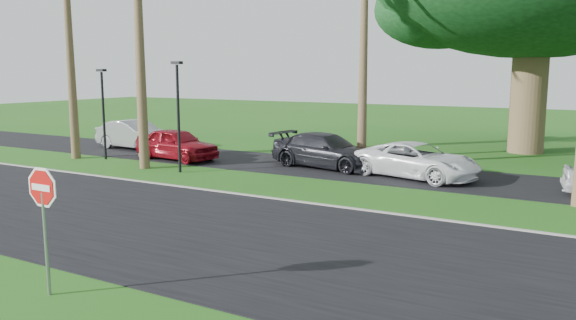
% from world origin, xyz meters
% --- Properties ---
extents(ground, '(120.00, 120.00, 0.00)m').
position_xyz_m(ground, '(0.00, 0.00, 0.00)').
color(ground, '#1F5715').
rests_on(ground, ground).
extents(road, '(120.00, 8.00, 0.02)m').
position_xyz_m(road, '(0.00, 2.00, 0.01)').
color(road, black).
rests_on(road, ground).
extents(parking_strip, '(120.00, 5.00, 0.02)m').
position_xyz_m(parking_strip, '(0.00, 12.50, 0.01)').
color(parking_strip, black).
rests_on(parking_strip, ground).
extents(curb, '(120.00, 0.12, 0.06)m').
position_xyz_m(curb, '(0.00, 6.05, 0.03)').
color(curb, gray).
rests_on(curb, ground).
extents(stop_sign_near, '(1.05, 0.07, 2.62)m').
position_xyz_m(stop_sign_near, '(0.50, -3.00, 1.77)').
color(stop_sign_near, gray).
rests_on(stop_sign_near, ground).
extents(streetlight_left, '(0.45, 0.25, 4.34)m').
position_xyz_m(streetlight_left, '(-11.50, 9.50, 2.50)').
color(streetlight_left, black).
rests_on(streetlight_left, ground).
extents(streetlight_right, '(0.45, 0.25, 4.64)m').
position_xyz_m(streetlight_right, '(-6.00, 8.50, 2.65)').
color(streetlight_right, black).
rests_on(streetlight_right, ground).
extents(car_silver, '(4.89, 2.08, 1.57)m').
position_xyz_m(car_silver, '(-12.75, 12.76, 0.78)').
color(car_silver, '#A0A2A7').
rests_on(car_silver, ground).
extents(car_red, '(4.60, 2.26, 1.51)m').
position_xyz_m(car_red, '(-8.34, 11.05, 0.75)').
color(car_red, maroon).
rests_on(car_red, ground).
extents(car_dark, '(5.43, 2.84, 1.50)m').
position_xyz_m(car_dark, '(-1.09, 12.54, 0.75)').
color(car_dark, black).
rests_on(car_dark, ground).
extents(car_minivan, '(5.46, 3.48, 1.40)m').
position_xyz_m(car_minivan, '(3.13, 12.09, 0.70)').
color(car_minivan, white).
rests_on(car_minivan, ground).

